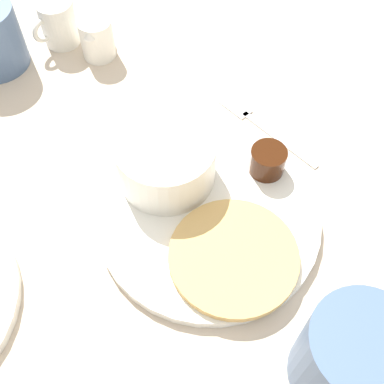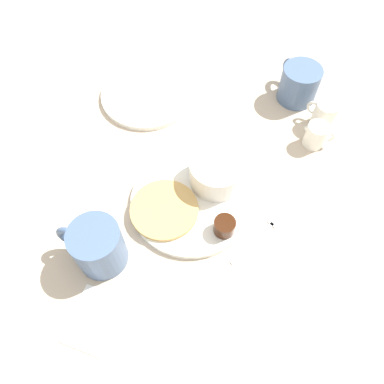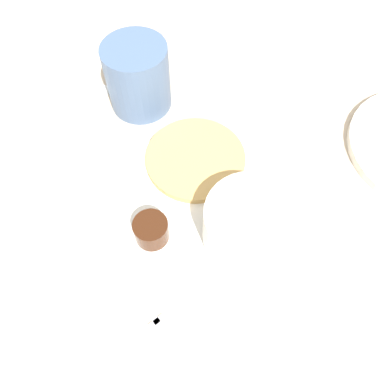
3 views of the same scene
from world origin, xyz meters
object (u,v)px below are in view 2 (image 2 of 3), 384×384
at_px(bowl, 217,171).
at_px(second_mug, 299,83).
at_px(plate, 191,201).
at_px(coffee_mug, 97,246).
at_px(creamer_pitcher_near, 316,135).
at_px(fork, 266,230).
at_px(creamer_pitcher_far, 324,114).

xyz_separation_m(bowl, second_mug, (0.31, -0.06, -0.00)).
distance_m(plate, coffee_mug, 0.20).
distance_m(coffee_mug, creamer_pitcher_near, 0.50).
relative_size(fork, second_mug, 1.45).
xyz_separation_m(bowl, creamer_pitcher_near, (0.19, -0.14, -0.01)).
bearing_deg(coffee_mug, fork, -52.12).
bearing_deg(second_mug, fork, -168.65).
relative_size(bowl, coffee_mug, 0.87).
xyz_separation_m(creamer_pitcher_near, fork, (-0.24, 0.01, -0.03)).
xyz_separation_m(plate, second_mug, (0.37, -0.08, 0.04)).
xyz_separation_m(bowl, fork, (-0.05, -0.13, -0.04)).
xyz_separation_m(creamer_pitcher_near, second_mug, (0.11, 0.08, 0.01)).
bearing_deg(fork, second_mug, 11.35).
bearing_deg(fork, plate, 94.74).
relative_size(creamer_pitcher_near, fork, 0.44).
relative_size(plate, bowl, 2.22).
distance_m(plate, second_mug, 0.38).
distance_m(bowl, creamer_pitcher_near, 0.24).
height_order(bowl, creamer_pitcher_far, bowl).
height_order(bowl, creamer_pitcher_near, bowl).
xyz_separation_m(plate, creamer_pitcher_far, (0.32, -0.16, 0.03)).
height_order(coffee_mug, creamer_pitcher_far, coffee_mug).
height_order(plate, fork, plate).
distance_m(coffee_mug, fork, 0.31).
distance_m(bowl, creamer_pitcher_far, 0.29).
bearing_deg(plate, creamer_pitcher_near, -32.68).
relative_size(coffee_mug, creamer_pitcher_near, 1.87).
xyz_separation_m(bowl, coffee_mug, (-0.24, 0.11, 0.01)).
xyz_separation_m(fork, second_mug, (0.36, 0.07, 0.04)).
height_order(plate, bowl, bowl).
xyz_separation_m(bowl, creamer_pitcher_far, (0.25, -0.14, -0.01)).
xyz_separation_m(creamer_pitcher_far, second_mug, (0.05, 0.08, 0.01)).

